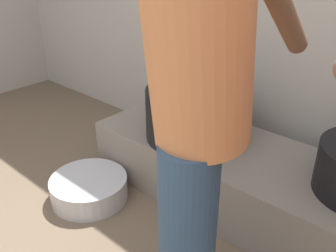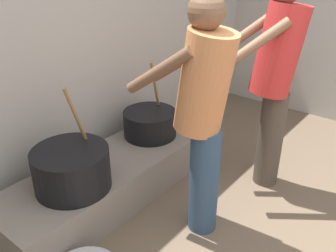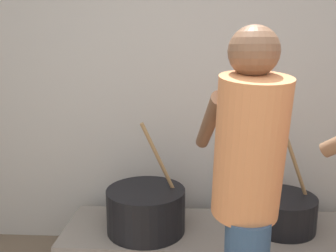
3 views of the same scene
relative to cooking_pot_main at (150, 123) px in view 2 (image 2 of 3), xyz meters
The scene contains 6 objects.
block_enclosure_rear 1.07m from the cooking_pot_main, 139.96° to the left, with size 5.65×0.20×2.43m, color #ADA8A0.
hearth_ledge 0.53m from the cooking_pot_main, behind, with size 2.00×0.60×0.33m, color slate.
cooking_pot_main is the anchor object (origin of this frame).
cooking_pot_secondary 0.90m from the cooking_pot_main, behind, with size 0.51×0.51×0.74m.
cook_in_red_shirt 1.11m from the cooking_pot_main, 64.56° to the right, with size 0.72×0.71×1.67m.
cook_in_orange_shirt 0.97m from the cooking_pot_main, 115.52° to the right, with size 0.39×0.69×1.60m.
Camera 2 is at (-1.53, -0.11, 1.81)m, focal length 38.80 mm.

